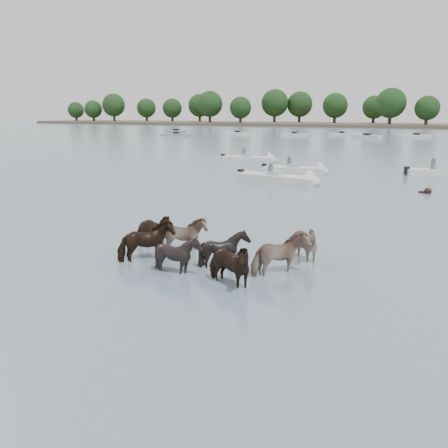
% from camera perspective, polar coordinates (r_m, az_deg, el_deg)
% --- Properties ---
extents(ground, '(400.00, 400.00, 0.00)m').
position_cam_1_polar(ground, '(13.43, -3.08, -7.33)').
color(ground, slate).
rests_on(ground, ground).
extents(shoreline, '(160.00, 30.00, 1.00)m').
position_cam_1_polar(shoreline, '(178.11, 0.51, 11.98)').
color(shoreline, '#4C4233').
rests_on(shoreline, ground).
extents(pony_herd, '(6.97, 4.74, 1.52)m').
position_cam_1_polar(pony_herd, '(15.04, -1.99, -2.96)').
color(pony_herd, black).
rests_on(pony_herd, ground).
extents(swimming_pony, '(0.72, 0.44, 0.44)m').
position_cam_1_polar(swimming_pony, '(30.76, 23.15, 3.60)').
color(swimming_pony, black).
rests_on(swimming_pony, ground).
extents(motorboat_a, '(5.51, 2.16, 1.92)m').
position_cam_1_polar(motorboat_a, '(38.08, 9.48, 6.36)').
color(motorboat_a, silver).
rests_on(motorboat_a, ground).
extents(motorboat_b, '(6.66, 2.83, 1.92)m').
position_cam_1_polar(motorboat_b, '(32.82, 7.48, 5.32)').
color(motorboat_b, silver).
rests_on(motorboat_b, ground).
extents(motorboat_c, '(5.40, 3.43, 1.92)m').
position_cam_1_polar(motorboat_c, '(40.14, 25.31, 5.62)').
color(motorboat_c, silver).
rests_on(motorboat_c, ground).
extents(motorboat_f, '(5.78, 2.26, 1.92)m').
position_cam_1_polar(motorboat_f, '(46.64, 3.78, 7.76)').
color(motorboat_f, silver).
rests_on(motorboat_f, ground).
extents(distant_flotilla, '(104.78, 19.50, 0.93)m').
position_cam_1_polar(distant_flotilla, '(90.59, 21.21, 9.62)').
color(distant_flotilla, gray).
rests_on(distant_flotilla, ground).
extents(treeline, '(142.15, 23.58, 12.44)m').
position_cam_1_polar(treeline, '(175.11, 1.62, 13.99)').
color(treeline, '#382619').
rests_on(treeline, ground).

